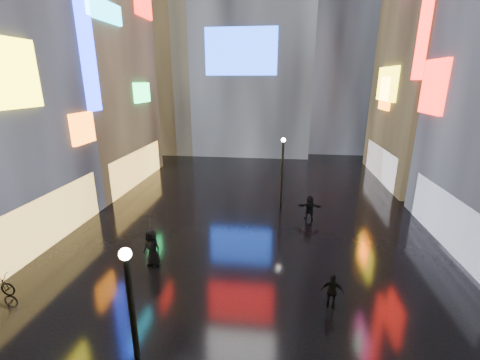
# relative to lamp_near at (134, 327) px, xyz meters

# --- Properties ---
(ground) EXTENTS (140.00, 140.00, 0.00)m
(ground) POSITION_rel_lamp_near_xyz_m (1.95, 14.33, -2.94)
(ground) COLOR black
(ground) RESTS_ON ground
(building_left_far) EXTENTS (10.28, 12.00, 22.00)m
(building_left_far) POSITION_rel_lamp_near_xyz_m (-14.03, 20.33, 8.04)
(building_left_far) COLOR black
(building_left_far) RESTS_ON ground
(building_right_far) EXTENTS (10.28, 12.00, 28.00)m
(building_right_far) POSITION_rel_lamp_near_xyz_m (17.93, 24.33, 11.03)
(building_right_far) COLOR black
(building_right_far) RESTS_ON ground
(tower_flank_right) EXTENTS (12.00, 12.00, 34.00)m
(tower_flank_right) POSITION_rel_lamp_near_xyz_m (10.95, 40.33, 14.06)
(tower_flank_right) COLOR black
(tower_flank_right) RESTS_ON ground
(tower_flank_left) EXTENTS (10.00, 10.00, 26.00)m
(tower_flank_left) POSITION_rel_lamp_near_xyz_m (-12.05, 36.33, 10.06)
(tower_flank_left) COLOR black
(tower_flank_left) RESTS_ON ground
(lamp_near) EXTENTS (0.30, 0.30, 5.20)m
(lamp_near) POSITION_rel_lamp_near_xyz_m (0.00, 0.00, 0.00)
(lamp_near) COLOR black
(lamp_near) RESTS_ON ground
(lamp_far) EXTENTS (0.30, 0.30, 5.20)m
(lamp_far) POSITION_rel_lamp_near_xyz_m (3.79, 15.76, 0.00)
(lamp_far) COLOR black
(lamp_far) RESTS_ON ground
(pedestrian_3) EXTENTS (0.95, 0.51, 1.55)m
(pedestrian_3) POSITION_rel_lamp_near_xyz_m (5.88, 5.16, -2.17)
(pedestrian_3) COLOR black
(pedestrian_3) RESTS_ON ground
(pedestrian_4) EXTENTS (1.07, 0.84, 1.92)m
(pedestrian_4) POSITION_rel_lamp_near_xyz_m (-2.62, 7.35, -1.98)
(pedestrian_4) COLOR black
(pedestrian_4) RESTS_ON ground
(pedestrian_5) EXTENTS (1.57, 0.56, 1.68)m
(pedestrian_5) POSITION_rel_lamp_near_xyz_m (5.69, 13.97, -2.11)
(pedestrian_5) COLOR black
(pedestrian_5) RESTS_ON ground
(umbrella_2) EXTENTS (1.06, 1.08, 0.82)m
(umbrella_2) POSITION_rel_lamp_near_xyz_m (-2.62, 7.35, -0.61)
(umbrella_2) COLOR black
(umbrella_2) RESTS_ON pedestrian_4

